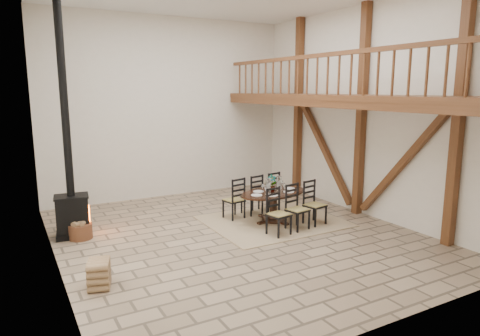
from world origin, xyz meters
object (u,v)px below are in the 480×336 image
dining_table (273,206)px  log_basket (81,231)px  wood_stove (70,184)px  log_stack (99,274)px

dining_table → log_basket: size_ratio=4.62×
dining_table → log_basket: bearing=156.6°
wood_stove → log_basket: 0.98m
log_basket → log_stack: log_stack is taller
wood_stove → dining_table: bearing=-8.2°
dining_table → wood_stove: size_ratio=0.43×
dining_table → log_stack: bearing=-170.7°
dining_table → wood_stove: wood_stove is taller
log_stack → dining_table: bearing=19.6°
log_basket → log_stack: (-0.11, -2.46, 0.06)m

